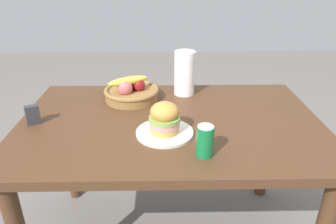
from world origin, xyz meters
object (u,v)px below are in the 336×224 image
at_px(sandwich, 165,118).
at_px(plate, 165,133).
at_px(napkin_holder, 33,115).
at_px(paper_towel_roll, 184,73).
at_px(soda_can, 205,141).
at_px(fruit_basket, 131,92).

bearing_deg(sandwich, plate, 75.96).
bearing_deg(sandwich, napkin_holder, 170.08).
bearing_deg(napkin_holder, paper_towel_roll, 1.20).
distance_m(plate, soda_can, 0.23).
xyz_separation_m(paper_towel_roll, napkin_holder, (-0.70, -0.35, -0.07)).
xyz_separation_m(plate, soda_can, (0.15, -0.17, 0.06)).
height_order(fruit_basket, paper_towel_roll, paper_towel_roll).
bearing_deg(soda_can, fruit_basket, 120.76).
height_order(soda_can, paper_towel_roll, paper_towel_roll).
relative_size(sandwich, napkin_holder, 1.49).
xyz_separation_m(sandwich, soda_can, (0.15, -0.17, -0.01)).
distance_m(sandwich, napkin_holder, 0.60).
bearing_deg(plate, soda_can, -48.21).
distance_m(sandwich, paper_towel_roll, 0.46).
relative_size(plate, fruit_basket, 0.85).
distance_m(plate, paper_towel_roll, 0.48).
relative_size(plate, paper_towel_roll, 1.03).
distance_m(soda_can, napkin_holder, 0.79).
height_order(plate, napkin_holder, napkin_holder).
bearing_deg(paper_towel_roll, napkin_holder, -153.89).
bearing_deg(fruit_basket, sandwich, -65.20).
bearing_deg(paper_towel_roll, plate, -104.07).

